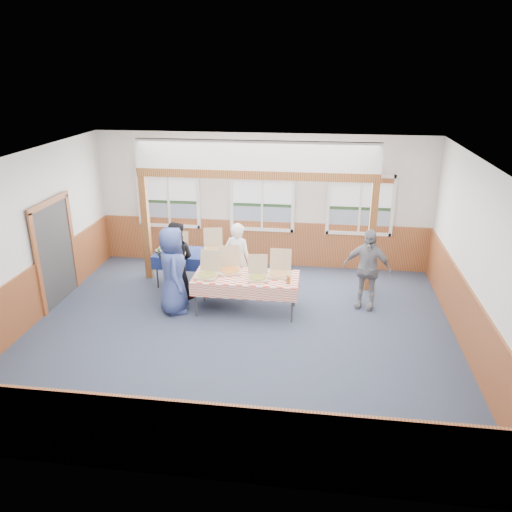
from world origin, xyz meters
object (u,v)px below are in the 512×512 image
Objects in this scene: woman_white at (238,261)px; man_blue at (173,270)px; table_left at (197,255)px; woman_black at (176,260)px; person_grey at (367,269)px; table_right at (246,279)px.

man_blue reaches higher than woman_white.
table_left is 0.73m from woman_black.
table_left is at bearing -173.76° from person_grey.
woman_white is at bearing -166.48° from person_grey.
woman_black is at bearing 159.48° from table_right.
person_grey is (2.37, 0.52, 0.13)m from table_right.
man_blue is 1.06× the size of person_grey.
man_blue reaches higher than table_right.
woman_white is at bearing -39.31° from table_left.
woman_white is 2.64m from person_grey.
table_left is 1.15m from woman_white.
man_blue is (0.14, -0.69, 0.06)m from woman_black.
person_grey reaches higher than table_right.
table_right is 1.65m from woman_black.
table_right is 1.19× the size of man_blue.
woman_black is 0.99× the size of person_grey.
person_grey reaches higher than woman_white.
table_left is 1.19× the size of woman_black.
person_grey is (3.65, -0.64, 0.13)m from table_left.
man_blue is (-0.14, -1.35, 0.18)m from table_left.
woman_white is (-0.27, 0.64, 0.12)m from table_right.
person_grey is at bearing -164.48° from woman_white.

